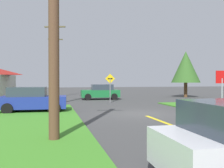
% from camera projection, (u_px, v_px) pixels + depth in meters
% --- Properties ---
extents(ground_plane, '(120.00, 120.00, 0.00)m').
position_uv_depth(ground_plane, '(140.00, 114.00, 15.06)').
color(ground_plane, '#404040').
extents(stop_sign, '(0.75, 0.19, 2.63)m').
position_uv_depth(stop_sign, '(222.00, 84.00, 14.67)').
color(stop_sign, '#9EA0A8').
rests_on(stop_sign, ground).
extents(parked_car_near_building, '(4.23, 2.29, 1.62)m').
position_uv_depth(parked_car_near_building, '(32.00, 100.00, 15.80)').
color(parked_car_near_building, navy).
rests_on(parked_car_near_building, ground).
extents(car_approaching_junction, '(4.17, 2.28, 1.62)m').
position_uv_depth(car_approaching_junction, '(101.00, 92.00, 26.50)').
color(car_approaching_junction, '#196B33').
rests_on(car_approaching_junction, ground).
extents(utility_pole_near, '(1.78, 0.52, 8.98)m').
position_uv_depth(utility_pole_near, '(54.00, 4.00, 8.13)').
color(utility_pole_near, brown).
rests_on(utility_pole_near, ground).
extents(utility_pole_mid, '(1.76, 0.63, 7.22)m').
position_uv_depth(utility_pole_mid, '(55.00, 61.00, 21.09)').
color(utility_pole_mid, brown).
rests_on(utility_pole_mid, ground).
extents(utility_pole_far, '(1.80, 0.27, 7.72)m').
position_uv_depth(utility_pole_far, '(56.00, 65.00, 30.14)').
color(utility_pole_far, '#4D482B').
rests_on(utility_pole_far, ground).
extents(direction_sign, '(0.91, 0.08, 2.65)m').
position_uv_depth(direction_sign, '(110.00, 85.00, 22.37)').
color(direction_sign, slate).
rests_on(direction_sign, ground).
extents(oak_tree_left, '(3.49, 3.49, 5.63)m').
position_uv_depth(oak_tree_left, '(186.00, 67.00, 30.11)').
color(oak_tree_left, brown).
rests_on(oak_tree_left, ground).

